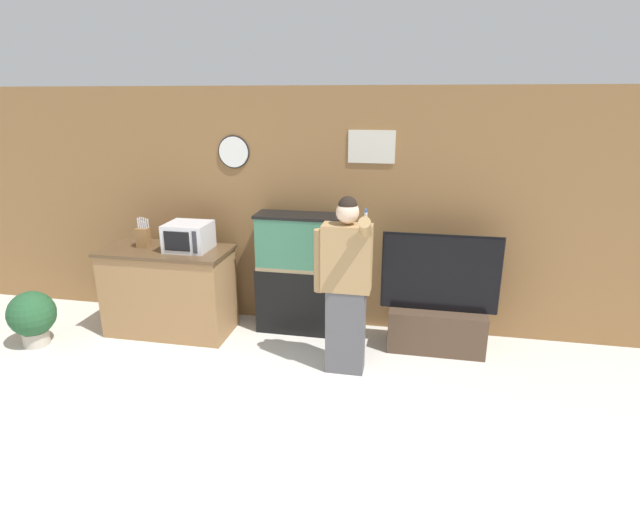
{
  "coord_description": "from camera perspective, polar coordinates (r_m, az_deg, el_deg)",
  "views": [
    {
      "loc": [
        1.35,
        -2.19,
        2.49
      ],
      "look_at": [
        0.48,
        2.22,
        1.05
      ],
      "focal_mm": 28.0,
      "sensor_mm": 36.0,
      "label": 1
    }
  ],
  "objects": [
    {
      "name": "wall_back_paneled",
      "position": [
        5.52,
        -3.3,
        5.3
      ],
      "size": [
        10.0,
        0.08,
        2.6
      ],
      "color": "olive",
      "rests_on": "ground_plane"
    },
    {
      "name": "microwave",
      "position": [
        5.4,
        -14.79,
        2.18
      ],
      "size": [
        0.44,
        0.4,
        0.29
      ],
      "color": "silver",
      "rests_on": "counter_island"
    },
    {
      "name": "person_standing",
      "position": [
        4.52,
        2.91,
        -3.21
      ],
      "size": [
        0.53,
        0.4,
        1.68
      ],
      "color": "#515156",
      "rests_on": "ground_plane"
    },
    {
      "name": "tv_on_stand",
      "position": [
        5.24,
        13.23,
        -6.77
      ],
      "size": [
        1.16,
        0.4,
        1.22
      ],
      "color": "#4C3828",
      "rests_on": "ground_plane"
    },
    {
      "name": "counter_island",
      "position": [
        5.68,
        -16.83,
        -3.8
      ],
      "size": [
        1.36,
        0.66,
        0.95
      ],
      "color": "olive",
      "rests_on": "ground_plane"
    },
    {
      "name": "potted_plant",
      "position": [
        5.99,
        -30.04,
        -5.93
      ],
      "size": [
        0.47,
        0.47,
        0.59
      ],
      "color": "#B2A899",
      "rests_on": "ground_plane"
    },
    {
      "name": "aquarium_on_stand",
      "position": [
        5.41,
        -2.35,
        -2.05
      ],
      "size": [
        0.92,
        0.36,
        1.32
      ],
      "color": "black",
      "rests_on": "ground_plane"
    },
    {
      "name": "knife_block",
      "position": [
        5.64,
        -19.55,
        2.12
      ],
      "size": [
        0.13,
        0.1,
        0.32
      ],
      "color": "brown",
      "rests_on": "counter_island"
    }
  ]
}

